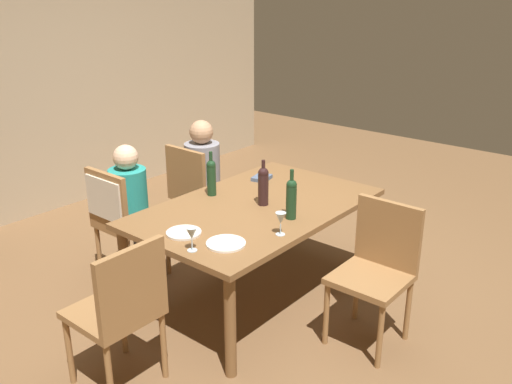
% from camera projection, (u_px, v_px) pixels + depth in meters
% --- Properties ---
extents(ground_plane, '(10.00, 10.00, 0.00)m').
position_uv_depth(ground_plane, '(256.00, 293.00, 4.19)').
color(ground_plane, brown).
extents(rear_room_partition, '(6.40, 0.12, 2.70)m').
position_uv_depth(rear_room_partition, '(38.00, 77.00, 5.37)').
color(rear_room_partition, tan).
rests_on(rear_room_partition, ground_plane).
extents(dining_table, '(1.77, 1.10, 0.72)m').
position_uv_depth(dining_table, '(256.00, 215.00, 3.97)').
color(dining_table, brown).
rests_on(dining_table, ground_plane).
extents(chair_far_left, '(0.46, 0.44, 0.92)m').
position_uv_depth(chair_far_left, '(117.00, 211.00, 4.17)').
color(chair_far_left, olive).
rests_on(chair_far_left, ground_plane).
extents(chair_far_right, '(0.44, 0.44, 0.92)m').
position_uv_depth(chair_far_right, '(196.00, 189.00, 4.79)').
color(chair_far_right, olive).
rests_on(chair_far_right, ground_plane).
extents(chair_left_end, '(0.44, 0.44, 0.92)m').
position_uv_depth(chair_left_end, '(122.00, 306.00, 3.04)').
color(chair_left_end, olive).
rests_on(chair_left_end, ground_plane).
extents(chair_near, '(0.44, 0.44, 0.92)m').
position_uv_depth(chair_near, '(378.00, 263.00, 3.51)').
color(chair_near, olive).
rests_on(chair_near, ground_plane).
extents(person_woman_host, '(0.33, 0.28, 1.08)m').
position_uv_depth(person_woman_host, '(132.00, 201.00, 4.26)').
color(person_woman_host, '#33333D').
rests_on(person_woman_host, ground_plane).
extents(person_man_bearded, '(0.35, 0.30, 1.13)m').
position_uv_depth(person_man_bearded, '(205.00, 173.00, 4.83)').
color(person_man_bearded, '#33333D').
rests_on(person_man_bearded, ground_plane).
extents(wine_bottle_tall_green, '(0.07, 0.07, 0.34)m').
position_uv_depth(wine_bottle_tall_green, '(291.00, 198.00, 3.67)').
color(wine_bottle_tall_green, '#19381E').
rests_on(wine_bottle_tall_green, dining_table).
extents(wine_bottle_dark_red, '(0.08, 0.08, 0.33)m').
position_uv_depth(wine_bottle_dark_red, '(263.00, 185.00, 3.90)').
color(wine_bottle_dark_red, black).
rests_on(wine_bottle_dark_red, dining_table).
extents(wine_bottle_short_olive, '(0.07, 0.07, 0.34)m').
position_uv_depth(wine_bottle_short_olive, '(211.00, 176.00, 4.08)').
color(wine_bottle_short_olive, '#19381E').
rests_on(wine_bottle_short_olive, dining_table).
extents(wine_glass_near_left, '(0.07, 0.07, 0.15)m').
position_uv_depth(wine_glass_near_left, '(192.00, 234.00, 3.23)').
color(wine_glass_near_left, silver).
rests_on(wine_glass_near_left, dining_table).
extents(wine_glass_centre, '(0.07, 0.07, 0.15)m').
position_uv_depth(wine_glass_centre, '(281.00, 219.00, 3.44)').
color(wine_glass_centre, silver).
rests_on(wine_glass_centre, dining_table).
extents(dinner_plate_host, '(0.22, 0.22, 0.01)m').
position_uv_depth(dinner_plate_host, '(184.00, 233.00, 3.49)').
color(dinner_plate_host, silver).
rests_on(dinner_plate_host, dining_table).
extents(dinner_plate_guest_left, '(0.24, 0.24, 0.01)m').
position_uv_depth(dinner_plate_guest_left, '(226.00, 243.00, 3.34)').
color(dinner_plate_guest_left, white).
rests_on(dinner_plate_guest_left, dining_table).
extents(folded_napkin, '(0.18, 0.15, 0.03)m').
position_uv_depth(folded_napkin, '(262.00, 178.00, 4.46)').
color(folded_napkin, '#4C5B75').
rests_on(folded_napkin, dining_table).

